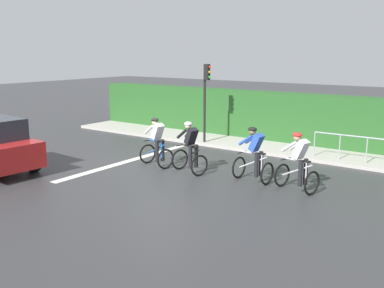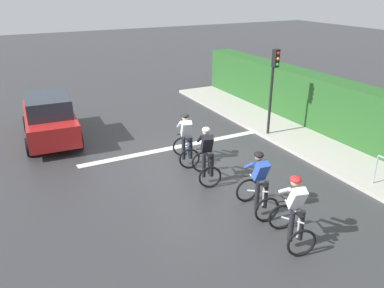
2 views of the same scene
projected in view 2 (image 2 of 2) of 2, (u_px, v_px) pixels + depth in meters
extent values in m
plane|color=#333335|center=(191.00, 161.00, 12.83)|extent=(80.00, 80.00, 0.00)
cube|color=#ADA89E|center=(342.00, 154.00, 13.19)|extent=(2.80, 20.23, 0.12)
cube|color=tan|center=(361.00, 143.00, 13.48)|extent=(0.44, 20.23, 0.60)
cube|color=#265623|center=(371.00, 121.00, 13.31)|extent=(1.10, 20.23, 2.13)
cube|color=silver|center=(175.00, 147.00, 13.89)|extent=(7.00, 0.30, 0.01)
torus|color=black|center=(281.00, 217.00, 9.15)|extent=(0.67, 0.23, 0.68)
torus|color=black|center=(302.00, 243.00, 8.23)|extent=(0.67, 0.23, 0.68)
cylinder|color=silver|center=(292.00, 220.00, 8.59)|extent=(0.30, 0.97, 0.51)
cylinder|color=silver|center=(299.00, 227.00, 8.30)|extent=(0.04, 0.04, 0.55)
cylinder|color=silver|center=(292.00, 208.00, 8.53)|extent=(0.23, 0.70, 0.04)
cube|color=black|center=(300.00, 215.00, 8.19)|extent=(0.15, 0.24, 0.04)
cylinder|color=black|center=(285.00, 201.00, 8.86)|extent=(0.41, 0.14, 0.03)
cube|color=white|center=(297.00, 198.00, 8.26)|extent=(0.40, 0.47, 0.57)
sphere|color=tan|center=(295.00, 182.00, 8.28)|extent=(0.20, 0.20, 0.20)
ellipsoid|color=red|center=(296.00, 179.00, 8.25)|extent=(0.30, 0.33, 0.14)
cylinder|color=black|center=(291.00, 227.00, 8.39)|extent=(0.12, 0.12, 0.74)
cylinder|color=black|center=(301.00, 225.00, 8.44)|extent=(0.12, 0.12, 0.74)
cylinder|color=white|center=(285.00, 190.00, 8.46)|extent=(0.21, 0.48, 0.37)
cylinder|color=white|center=(298.00, 189.00, 8.53)|extent=(0.21, 0.48, 0.37)
torus|color=black|center=(247.00, 190.00, 10.33)|extent=(0.68, 0.14, 0.68)
torus|color=black|center=(267.00, 210.00, 9.44)|extent=(0.68, 0.14, 0.68)
cylinder|color=silver|center=(257.00, 191.00, 9.79)|extent=(0.16, 0.99, 0.51)
cylinder|color=silver|center=(263.00, 196.00, 9.51)|extent=(0.04, 0.04, 0.55)
cylinder|color=silver|center=(257.00, 181.00, 9.73)|extent=(0.13, 0.71, 0.04)
cube|color=black|center=(264.00, 186.00, 9.40)|extent=(0.13, 0.23, 0.04)
cylinder|color=black|center=(250.00, 175.00, 10.04)|extent=(0.42, 0.08, 0.03)
cube|color=#2D51B7|center=(261.00, 171.00, 9.46)|extent=(0.35, 0.44, 0.57)
sphere|color=#9E7051|center=(259.00, 157.00, 9.47)|extent=(0.20, 0.20, 0.20)
ellipsoid|color=black|center=(259.00, 155.00, 9.45)|extent=(0.27, 0.31, 0.14)
cylinder|color=black|center=(257.00, 196.00, 9.58)|extent=(0.12, 0.12, 0.74)
cylinder|color=black|center=(265.00, 195.00, 9.66)|extent=(0.12, 0.12, 0.74)
cylinder|color=#2D51B7|center=(250.00, 165.00, 9.63)|extent=(0.15, 0.48, 0.37)
cylinder|color=#2D51B7|center=(261.00, 163.00, 9.74)|extent=(0.15, 0.48, 0.37)
torus|color=black|center=(202.00, 162.00, 11.96)|extent=(0.67, 0.24, 0.68)
torus|color=black|center=(210.00, 177.00, 11.04)|extent=(0.67, 0.24, 0.68)
cylinder|color=black|center=(206.00, 162.00, 11.40)|extent=(0.31, 0.96, 0.51)
cylinder|color=black|center=(208.00, 165.00, 11.11)|extent=(0.04, 0.04, 0.55)
cylinder|color=black|center=(206.00, 153.00, 11.34)|extent=(0.24, 0.70, 0.04)
cube|color=black|center=(209.00, 156.00, 11.00)|extent=(0.16, 0.24, 0.04)
cylinder|color=black|center=(203.00, 149.00, 11.67)|extent=(0.41, 0.15, 0.03)
cube|color=black|center=(207.00, 144.00, 11.07)|extent=(0.40, 0.48, 0.57)
sphere|color=beige|center=(206.00, 132.00, 11.09)|extent=(0.20, 0.20, 0.20)
ellipsoid|color=silver|center=(206.00, 130.00, 11.06)|extent=(0.31, 0.34, 0.14)
cylinder|color=black|center=(204.00, 166.00, 11.20)|extent=(0.12, 0.12, 0.74)
cylinder|color=black|center=(212.00, 165.00, 11.24)|extent=(0.12, 0.12, 0.74)
cylinder|color=black|center=(200.00, 139.00, 11.28)|extent=(0.22, 0.48, 0.37)
cylinder|color=black|center=(210.00, 138.00, 11.34)|extent=(0.22, 0.48, 0.37)
torus|color=black|center=(182.00, 146.00, 13.11)|extent=(0.68, 0.21, 0.68)
torus|color=black|center=(189.00, 159.00, 12.20)|extent=(0.68, 0.21, 0.68)
cylinder|color=#1E59B2|center=(186.00, 145.00, 12.56)|extent=(0.27, 0.97, 0.51)
cylinder|color=#1E59B2|center=(188.00, 148.00, 12.27)|extent=(0.04, 0.04, 0.55)
cylinder|color=#1E59B2|center=(185.00, 137.00, 12.50)|extent=(0.21, 0.70, 0.04)
cube|color=black|center=(188.00, 140.00, 12.16)|extent=(0.15, 0.24, 0.04)
cylinder|color=black|center=(183.00, 134.00, 12.83)|extent=(0.42, 0.13, 0.03)
cube|color=white|center=(186.00, 129.00, 12.23)|extent=(0.39, 0.47, 0.57)
sphere|color=beige|center=(185.00, 118.00, 12.24)|extent=(0.20, 0.20, 0.20)
ellipsoid|color=black|center=(185.00, 116.00, 12.22)|extent=(0.30, 0.33, 0.14)
cylinder|color=black|center=(184.00, 149.00, 12.35)|extent=(0.12, 0.12, 0.74)
cylinder|color=black|center=(191.00, 148.00, 12.41)|extent=(0.12, 0.12, 0.74)
cylinder|color=white|center=(179.00, 125.00, 12.43)|extent=(0.20, 0.49, 0.37)
cylinder|color=white|center=(189.00, 124.00, 12.50)|extent=(0.20, 0.49, 0.37)
cube|color=#B21E1E|center=(50.00, 122.00, 14.35)|extent=(1.95, 4.20, 0.80)
cube|color=#262D38|center=(48.00, 105.00, 13.86)|extent=(1.63, 2.22, 0.66)
cylinder|color=black|center=(27.00, 124.00, 15.27)|extent=(0.26, 0.65, 0.64)
cylinder|color=black|center=(70.00, 119.00, 15.88)|extent=(0.26, 0.65, 0.64)
cylinder|color=black|center=(29.00, 147.00, 13.12)|extent=(0.26, 0.65, 0.64)
cylinder|color=black|center=(79.00, 140.00, 13.73)|extent=(0.26, 0.65, 0.64)
cube|color=#EAEACC|center=(33.00, 106.00, 15.82)|extent=(0.28, 0.10, 0.16)
cube|color=#EAEACC|center=(58.00, 104.00, 16.20)|extent=(0.28, 0.10, 0.16)
cylinder|color=black|center=(270.00, 103.00, 14.40)|extent=(0.10, 0.10, 2.70)
cube|color=black|center=(276.00, 58.00, 13.67)|extent=(0.21, 0.21, 0.64)
sphere|color=red|center=(278.00, 53.00, 13.51)|extent=(0.11, 0.11, 0.11)
sphere|color=orange|center=(278.00, 59.00, 13.59)|extent=(0.11, 0.11, 0.11)
sphere|color=green|center=(277.00, 64.00, 13.66)|extent=(0.11, 0.11, 0.11)
cylinder|color=#999EA3|center=(375.00, 171.00, 11.01)|extent=(0.04, 0.04, 1.00)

